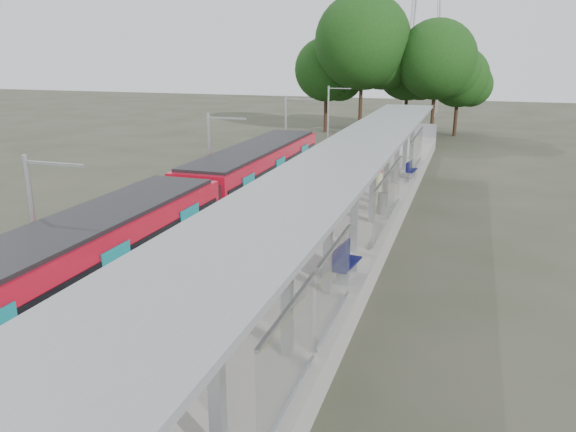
# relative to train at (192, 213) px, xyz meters

# --- Properties ---
(trackbed) EXTENTS (3.00, 70.00, 0.24)m
(trackbed) POSITION_rel_train_xyz_m (-0.00, 6.46, -1.93)
(trackbed) COLOR #59544C
(trackbed) RESTS_ON ground
(platform) EXTENTS (6.00, 50.00, 1.00)m
(platform) POSITION_rel_train_xyz_m (4.50, 6.46, -1.55)
(platform) COLOR gray
(platform) RESTS_ON ground
(tactile_strip) EXTENTS (0.60, 50.00, 0.02)m
(tactile_strip) POSITION_rel_train_xyz_m (1.95, 6.46, -1.04)
(tactile_strip) COLOR yellow
(tactile_strip) RESTS_ON platform
(end_fence) EXTENTS (6.00, 0.10, 1.20)m
(end_fence) POSITION_rel_train_xyz_m (4.50, 31.41, -0.45)
(end_fence) COLOR #9EA0A5
(end_fence) RESTS_ON platform
(train) EXTENTS (2.74, 27.60, 3.62)m
(train) POSITION_rel_train_xyz_m (0.00, 0.00, 0.00)
(train) COLOR black
(train) RESTS_ON ground
(canopy) EXTENTS (3.27, 38.00, 3.66)m
(canopy) POSITION_rel_train_xyz_m (6.11, 2.64, 2.15)
(canopy) COLOR #9EA0A5
(canopy) RESTS_ON platform
(tree_cluster) EXTENTS (19.55, 13.41, 13.93)m
(tree_cluster) POSITION_rel_train_xyz_m (2.03, 38.85, 5.71)
(tree_cluster) COLOR #382316
(tree_cluster) RESTS_ON ground
(catenary_masts) EXTENTS (2.08, 48.16, 5.40)m
(catenary_masts) POSITION_rel_train_xyz_m (-1.72, 5.46, 0.86)
(catenary_masts) COLOR #9EA0A5
(catenary_masts) RESTS_ON ground
(bench_mid) EXTENTS (0.71, 1.69, 1.12)m
(bench_mid) POSITION_rel_train_xyz_m (6.76, -2.24, -0.46)
(bench_mid) COLOR #101251
(bench_mid) RESTS_ON platform
(bench_far) EXTENTS (0.60, 1.43, 0.95)m
(bench_far) POSITION_rel_train_xyz_m (7.12, 14.36, -0.55)
(bench_far) COLOR #101251
(bench_far) RESTS_ON platform
(info_pillar_far) EXTENTS (0.42, 0.42, 1.88)m
(info_pillar_far) POSITION_rel_train_xyz_m (6.25, 7.59, -0.24)
(info_pillar_far) COLOR beige
(info_pillar_far) RESTS_ON platform
(litter_bin) EXTENTS (0.64, 0.64, 0.99)m
(litter_bin) POSITION_rel_train_xyz_m (6.76, 5.88, -0.56)
(litter_bin) COLOR #9EA0A5
(litter_bin) RESTS_ON platform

